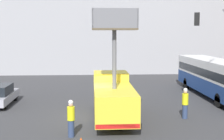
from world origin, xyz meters
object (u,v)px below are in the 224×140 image
utility_truck (113,95)px  road_worker_near_truck (71,118)px  road_worker_directing (185,103)px  city_bus (214,75)px

utility_truck → road_worker_near_truck: utility_truck is taller
road_worker_near_truck → road_worker_directing: (6.79, 3.06, -0.00)m
road_worker_near_truck → road_worker_directing: bearing=-6.3°
road_worker_near_truck → city_bus: bearing=9.9°
city_bus → road_worker_directing: (-4.36, -6.47, -0.85)m
city_bus → utility_truck: bearing=140.8°
utility_truck → road_worker_directing: size_ratio=3.69×
city_bus → road_worker_near_truck: size_ratio=6.49×
utility_truck → road_worker_directing: (4.45, -0.21, -0.55)m
city_bus → road_worker_directing: 7.85m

